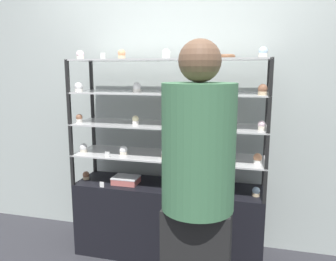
{
  "coord_description": "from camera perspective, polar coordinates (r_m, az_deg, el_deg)",
  "views": [
    {
      "loc": [
        0.63,
        -2.42,
        1.5
      ],
      "look_at": [
        0.0,
        0.0,
        1.05
      ],
      "focal_mm": 35.0,
      "sensor_mm": 36.0,
      "label": 1
    }
  ],
  "objects": [
    {
      "name": "cupcake_7",
      "position": [
        2.44,
        15.34,
        -4.74
      ],
      "size": [
        0.06,
        0.06,
        0.07
      ],
      "color": "white",
      "rests_on": "display_riser_lower"
    },
    {
      "name": "display_riser_upper",
      "position": [
        2.51,
        0.0,
        6.35
      ],
      "size": [
        1.5,
        0.4,
        0.25
      ],
      "color": "black",
      "rests_on": "display_riser_middle"
    },
    {
      "name": "cupcake_16",
      "position": [
        2.54,
        -8.07,
        12.98
      ],
      "size": [
        0.06,
        0.06,
        0.07
      ],
      "color": "#CCB28C",
      "rests_on": "display_riser_top"
    },
    {
      "name": "cupcake_19",
      "position": [
        2.33,
        16.22,
        12.94
      ],
      "size": [
        0.06,
        0.06,
        0.07
      ],
      "color": "beige",
      "rests_on": "display_riser_top"
    },
    {
      "name": "cupcake_11",
      "position": [
        2.67,
        -15.28,
        7.26
      ],
      "size": [
        0.06,
        0.06,
        0.07
      ],
      "color": "white",
      "rests_on": "display_riser_upper"
    },
    {
      "name": "cupcake_9",
      "position": [
        2.54,
        -5.69,
        1.83
      ],
      "size": [
        0.05,
        0.05,
        0.07
      ],
      "color": "white",
      "rests_on": "display_riser_middle"
    },
    {
      "name": "cupcake_6",
      "position": [
        2.45,
        7.72,
        -4.42
      ],
      "size": [
        0.06,
        0.06,
        0.07
      ],
      "color": "white",
      "rests_on": "display_riser_lower"
    },
    {
      "name": "cupcake_15",
      "position": [
        2.73,
        -15.04,
        12.55
      ],
      "size": [
        0.06,
        0.06,
        0.07
      ],
      "color": "beige",
      "rests_on": "display_riser_top"
    },
    {
      "name": "price_tag_3",
      "position": [
        2.25,
        9.3,
        6.7
      ],
      "size": [
        0.04,
        0.0,
        0.04
      ],
      "color": "white",
      "rests_on": "display_riser_upper"
    },
    {
      "name": "price_tag_2",
      "position": [
        2.31,
        4.47,
        0.7
      ],
      "size": [
        0.04,
        0.0,
        0.04
      ],
      "color": "white",
      "rests_on": "display_riser_middle"
    },
    {
      "name": "cupcake_5",
      "position": [
        2.49,
        -0.49,
        -4.04
      ],
      "size": [
        0.06,
        0.06,
        0.07
      ],
      "color": "#CCB28C",
      "rests_on": "display_riser_lower"
    },
    {
      "name": "cupcake_14",
      "position": [
        2.32,
        16.16,
        6.82
      ],
      "size": [
        0.06,
        0.06,
        0.07
      ],
      "color": "#CCB28C",
      "rests_on": "display_riser_upper"
    },
    {
      "name": "display_riser_top",
      "position": [
        2.5,
        0.0,
        12.0
      ],
      "size": [
        1.5,
        0.4,
        0.25
      ],
      "color": "black",
      "rests_on": "display_riser_upper"
    },
    {
      "name": "layer_cake_centerpiece",
      "position": [
        2.54,
        2.31,
        2.55
      ],
      "size": [
        0.19,
        0.19,
        0.12
      ],
      "color": "#DBBC84",
      "rests_on": "display_riser_middle"
    },
    {
      "name": "cupcake_3",
      "position": [
        2.75,
        -14.49,
        -3.0
      ],
      "size": [
        0.06,
        0.06,
        0.07
      ],
      "color": "beige",
      "rests_on": "display_riser_lower"
    },
    {
      "name": "cupcake_8",
      "position": [
        2.71,
        -15.19,
        2.04
      ],
      "size": [
        0.05,
        0.05,
        0.07
      ],
      "color": "white",
      "rests_on": "display_riser_middle"
    },
    {
      "name": "display_riser_middle",
      "position": [
        2.54,
        0.0,
        0.77
      ],
      "size": [
        1.5,
        0.4,
        0.25
      ],
      "color": "black",
      "rests_on": "display_riser_lower"
    },
    {
      "name": "price_tag_0",
      "position": [
        2.65,
        -11.44,
        -9.22
      ],
      "size": [
        0.04,
        0.0,
        0.04
      ],
      "color": "white",
      "rests_on": "display_base"
    },
    {
      "name": "cupcake_2",
      "position": [
        2.51,
        15.08,
        -10.26
      ],
      "size": [
        0.06,
        0.06,
        0.07
      ],
      "color": "#CCB28C",
      "rests_on": "display_base"
    },
    {
      "name": "price_tag_4",
      "position": [
        2.49,
        -11.28,
        12.66
      ],
      "size": [
        0.04,
        0.0,
        0.04
      ],
      "color": "white",
      "rests_on": "display_riser_top"
    },
    {
      "name": "display_riser_lower",
      "position": [
        2.59,
        0.0,
        -4.62
      ],
      "size": [
        1.5,
        0.4,
        0.25
      ],
      "color": "black",
      "rests_on": "display_base"
    },
    {
      "name": "cupcake_10",
      "position": [
        2.36,
        15.98,
        0.85
      ],
      "size": [
        0.05,
        0.05,
        0.07
      ],
      "color": "beige",
      "rests_on": "display_riser_middle"
    },
    {
      "name": "cupcake_12",
      "position": [
        2.54,
        -5.41,
        7.45
      ],
      "size": [
        0.06,
        0.06,
        0.07
      ],
      "color": "white",
      "rests_on": "display_riser_upper"
    },
    {
      "name": "ground_plane",
      "position": [
        2.92,
        0.0,
        -20.7
      ],
      "size": [
        20.0,
        20.0,
        0.0
      ],
      "primitive_type": "plane",
      "color": "#2D2D33"
    },
    {
      "name": "cupcake_1",
      "position": [
        2.58,
        -0.37,
        -9.34
      ],
      "size": [
        0.06,
        0.06,
        0.07
      ],
      "color": "white",
      "rests_on": "display_base"
    },
    {
      "name": "customer_figure",
      "position": [
        1.79,
        5.19,
        -9.82
      ],
      "size": [
        0.39,
        0.39,
        1.66
      ],
      "color": "black",
      "rests_on": "ground_plane"
    },
    {
      "name": "cupcake_0",
      "position": [
        2.87,
        -14.08,
        -7.62
      ],
      "size": [
        0.06,
        0.06,
        0.07
      ],
      "color": "#CCB28C",
      "rests_on": "display_base"
    },
    {
      "name": "cupcake_13",
      "position": [
        2.43,
        5.38,
        7.31
      ],
      "size": [
        0.06,
        0.06,
        0.07
      ],
      "color": "beige",
      "rests_on": "display_riser_upper"
    },
    {
      "name": "back_wall",
      "position": [
        2.85,
        1.77,
        6.2
      ],
      "size": [
        8.0,
        0.05,
        2.6
      ],
      "color": "#A8B2AD",
      "rests_on": "ground_plane"
    },
    {
      "name": "cupcake_17",
      "position": [
        2.45,
        -0.32,
        13.18
      ],
      "size": [
        0.06,
        0.06,
        0.07
      ],
      "color": "white",
      "rests_on": "display_riser_top"
    },
    {
      "name": "cupcake_18",
      "position": [
        2.39,
        7.71,
        13.16
      ],
      "size": [
        0.06,
        0.06,
        0.07
      ],
      "color": "white",
      "rests_on": "display_riser_top"
    },
    {
      "name": "cupcake_4",
      "position": [
        2.61,
        -7.78,
        -3.49
      ],
      "size": [
        0.06,
        0.06,
        0.07
      ],
      "color": "beige",
      "rests_on": "display_riser_lower"
    },
    {
      "name": "display_base",
      "position": [
        2.78,
        0.0,
        -15.35
      ],
      "size": [
        1.5,
        0.4,
        0.6
      ],
      "color": "black",
      "rests_on": "ground_plane"
    },
    {
      "name": "donut_glazed",
      "position": [
        2.48,
        10.08,
        12.56
      ],
      "size": [
        0.13,
        0.13,
        0.03
      ],
      "color": "brown",
      "rests_on": "display_riser_top"
    },
    {
      "name": "price_tag_1",
      "position": [
        2.56,
        -10.53,
        -4.14
      ],
      "size": [
        0.04,
        0.0,
        0.04
      ],
      "color": "white",
      "rests_on": "display_riser_lower"
    },
    {
      "name": "sheet_cake_frosted",
      "position": [
        2.71,
        -7.33,
        -8.54
      ],
      "size": [
        0.21,
        0.16,
        0.06
      ],
      "color": "#C66660",
      "rests_on": "display_base"
    }
  ]
}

